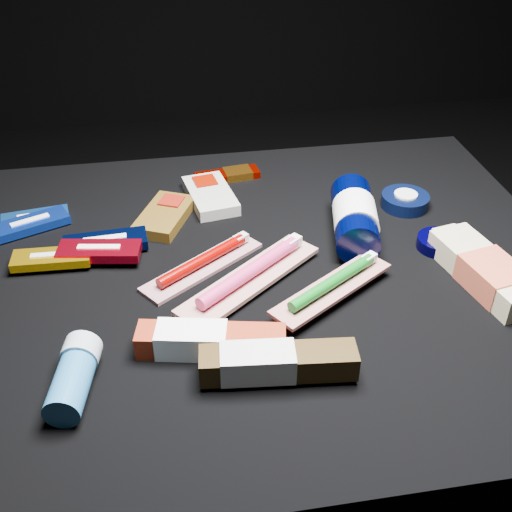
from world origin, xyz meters
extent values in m
plane|color=black|center=(0.00, 0.00, 0.00)|extent=(3.00, 3.00, 0.00)
cube|color=black|center=(0.00, 0.00, 0.20)|extent=(0.98, 0.78, 0.40)
cube|color=#1A57B0|center=(-0.32, 0.19, 0.41)|extent=(0.11, 0.05, 0.01)
cube|color=white|center=(-0.32, 0.19, 0.41)|extent=(0.06, 0.02, 0.01)
cube|color=#1033AA|center=(-0.32, 0.17, 0.41)|extent=(0.13, 0.09, 0.01)
cube|color=silver|center=(-0.32, 0.17, 0.41)|extent=(0.06, 0.03, 0.02)
cube|color=black|center=(-0.20, 0.09, 0.41)|extent=(0.13, 0.05, 0.01)
cube|color=silver|center=(-0.20, 0.09, 0.41)|extent=(0.07, 0.02, 0.02)
cube|color=#CE980A|center=(-0.28, 0.06, 0.41)|extent=(0.11, 0.05, 0.01)
cube|color=beige|center=(-0.28, 0.06, 0.41)|extent=(0.06, 0.01, 0.01)
cube|color=maroon|center=(-0.21, 0.06, 0.42)|extent=(0.13, 0.06, 0.01)
cube|color=white|center=(-0.21, 0.06, 0.42)|extent=(0.06, 0.02, 0.02)
cube|color=#523910|center=(-0.11, 0.16, 0.41)|extent=(0.11, 0.14, 0.02)
cube|color=maroon|center=(-0.10, 0.19, 0.41)|extent=(0.05, 0.05, 0.02)
cube|color=#ACACA4|center=(-0.03, 0.21, 0.41)|extent=(0.09, 0.14, 0.02)
cube|color=#6C0D01|center=(-0.04, 0.25, 0.41)|extent=(0.04, 0.04, 0.02)
cube|color=#810800|center=(0.01, 0.29, 0.41)|extent=(0.12, 0.05, 0.01)
cube|color=#925614|center=(0.03, 0.29, 0.41)|extent=(0.05, 0.04, 0.01)
cylinder|color=black|center=(0.18, 0.07, 0.43)|extent=(0.10, 0.17, 0.07)
cylinder|color=white|center=(0.18, 0.06, 0.43)|extent=(0.08, 0.09, 0.07)
cylinder|color=black|center=(0.20, 0.16, 0.43)|extent=(0.03, 0.03, 0.02)
cube|color=black|center=(0.20, 0.18, 0.43)|extent=(0.02, 0.03, 0.01)
cylinder|color=black|center=(0.29, 0.14, 0.41)|extent=(0.08, 0.08, 0.02)
cylinder|color=silver|center=(0.29, 0.14, 0.41)|extent=(0.04, 0.04, 0.02)
cylinder|color=black|center=(0.30, 0.01, 0.41)|extent=(0.07, 0.07, 0.02)
cylinder|color=silver|center=(0.30, 0.01, 0.41)|extent=(0.03, 0.03, 0.02)
cube|color=beige|center=(0.33, -0.08, 0.42)|extent=(0.10, 0.19, 0.04)
cube|color=#CC593D|center=(0.33, -0.10, 0.42)|extent=(0.08, 0.10, 0.04)
cube|color=beige|center=(0.31, 0.01, 0.42)|extent=(0.04, 0.03, 0.03)
cylinder|color=#25689F|center=(-0.23, -0.21, 0.42)|extent=(0.06, 0.09, 0.04)
cylinder|color=#9AA9B6|center=(-0.22, -0.16, 0.42)|extent=(0.05, 0.04, 0.05)
cube|color=beige|center=(-0.06, 0.02, 0.40)|extent=(0.19, 0.16, 0.01)
cylinder|color=#6B0200|center=(-0.06, 0.02, 0.41)|extent=(0.14, 0.11, 0.02)
cube|color=silver|center=(0.00, 0.07, 0.42)|extent=(0.03, 0.02, 0.01)
cube|color=silver|center=(0.00, -0.03, 0.41)|extent=(0.23, 0.20, 0.01)
cylinder|color=#CD2E6A|center=(0.00, -0.03, 0.42)|extent=(0.16, 0.14, 0.02)
cube|color=silver|center=(0.07, 0.03, 0.43)|extent=(0.03, 0.03, 0.01)
cube|color=beige|center=(0.11, -0.08, 0.42)|extent=(0.19, 0.15, 0.01)
cylinder|color=#0B6316|center=(0.11, -0.08, 0.43)|extent=(0.14, 0.10, 0.02)
cube|color=white|center=(0.17, -0.04, 0.43)|extent=(0.03, 0.02, 0.01)
cube|color=maroon|center=(-0.07, -0.16, 0.42)|extent=(0.19, 0.08, 0.03)
cube|color=white|center=(-0.09, -0.15, 0.42)|extent=(0.09, 0.06, 0.04)
cube|color=#31200A|center=(0.00, -0.21, 0.42)|extent=(0.19, 0.06, 0.03)
cube|color=beige|center=(-0.02, -0.21, 0.42)|extent=(0.09, 0.05, 0.04)
camera|label=1|loc=(-0.11, -0.74, 0.96)|focal=45.00mm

